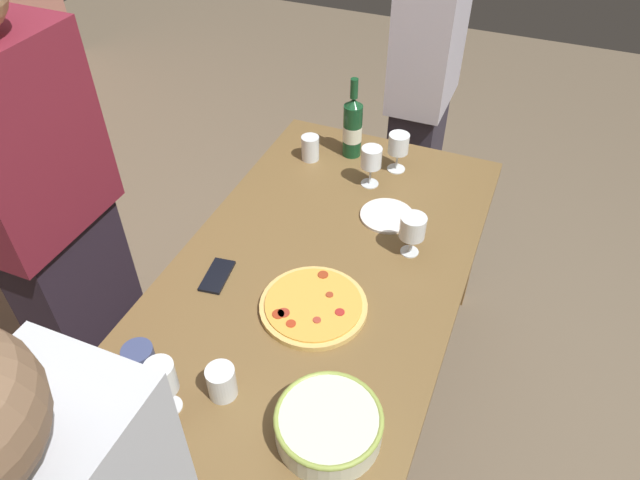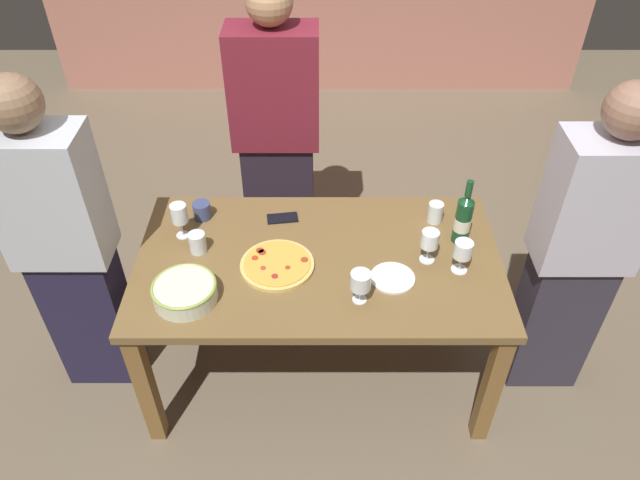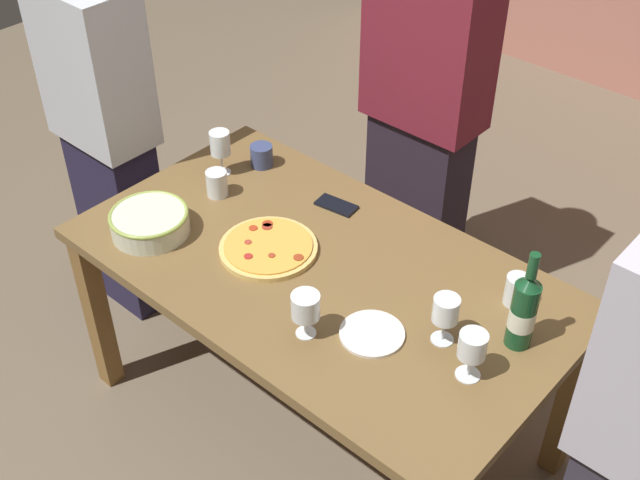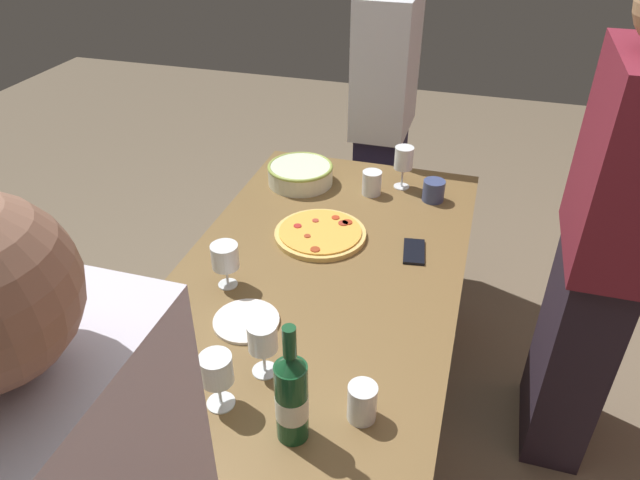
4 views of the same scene
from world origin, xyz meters
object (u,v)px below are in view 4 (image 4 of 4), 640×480
(wine_glass_far_right, at_px, (263,339))
(wine_glass_near_pizza, at_px, (225,257))
(cup_amber, at_px, (362,402))
(cup_ceramic, at_px, (372,183))
(wine_glass_by_bottle, at_px, (404,160))
(wine_glass_far_left, at_px, (217,371))
(dining_table, at_px, (320,290))
(pizza, at_px, (320,234))
(cell_phone, at_px, (414,252))
(person_guest_left, at_px, (383,124))
(cup_spare, at_px, (434,191))
(wine_bottle, at_px, (292,397))
(person_guest_right, at_px, (604,248))
(side_plate, at_px, (246,321))
(serving_bowl, at_px, (300,173))

(wine_glass_far_right, bearing_deg, wine_glass_near_pizza, -141.86)
(cup_amber, xyz_separation_m, cup_ceramic, (-1.08, -0.21, -0.00))
(wine_glass_by_bottle, xyz_separation_m, wine_glass_far_left, (1.22, -0.23, -0.01))
(dining_table, distance_m, wine_glass_far_right, 0.52)
(pizza, height_order, wine_glass_far_left, wine_glass_far_left)
(pizza, height_order, wine_glass_far_right, wine_glass_far_right)
(cell_phone, distance_m, person_guest_left, 0.96)
(dining_table, bearing_deg, cup_ceramic, 174.38)
(cup_amber, height_order, cup_spare, cup_amber)
(wine_glass_near_pizza, height_order, cup_amber, wine_glass_near_pizza)
(wine_bottle, distance_m, wine_glass_far_right, 0.21)
(pizza, height_order, wine_glass_by_bottle, wine_glass_by_bottle)
(cup_spare, bearing_deg, wine_glass_far_left, -17.45)
(cup_spare, xyz_separation_m, person_guest_right, (0.32, 0.56, 0.05))
(cell_phone, xyz_separation_m, person_guest_left, (-0.91, -0.29, 0.06))
(wine_glass_near_pizza, relative_size, side_plate, 0.77)
(pizza, relative_size, wine_glass_far_right, 2.04)
(pizza, xyz_separation_m, wine_glass_by_bottle, (-0.44, 0.21, 0.11))
(pizza, bearing_deg, side_plate, -8.64)
(wine_glass_near_pizza, xyz_separation_m, cell_phone, (-0.34, 0.53, -0.10))
(person_guest_right, bearing_deg, wine_glass_far_right, 24.24)
(wine_glass_far_right, height_order, person_guest_left, person_guest_left)
(cell_phone, bearing_deg, serving_bowl, -43.14)
(side_plate, bearing_deg, wine_glass_near_pizza, -140.00)
(serving_bowl, bearing_deg, pizza, 27.92)
(dining_table, bearing_deg, pizza, -163.80)
(cup_amber, distance_m, cup_spare, 1.10)
(cup_spare, distance_m, cell_phone, 0.38)
(dining_table, xyz_separation_m, person_guest_left, (-1.08, -0.02, 0.16))
(pizza, height_order, wine_bottle, wine_bottle)
(cup_ceramic, bearing_deg, wine_glass_far_right, -3.42)
(dining_table, xyz_separation_m, wine_glass_near_pizza, (0.17, -0.25, 0.20))
(cup_amber, distance_m, person_guest_right, 0.97)
(cup_spare, relative_size, side_plate, 0.44)
(wine_bottle, height_order, wine_glass_by_bottle, wine_bottle)
(person_guest_left, height_order, person_guest_right, person_guest_right)
(cup_amber, bearing_deg, cup_ceramic, -168.86)
(pizza, relative_size, cup_amber, 3.23)
(wine_bottle, xyz_separation_m, wine_glass_far_right, (-0.16, -0.13, -0.01))
(dining_table, xyz_separation_m, wine_glass_by_bottle, (-0.62, 0.16, 0.21))
(cup_ceramic, bearing_deg, cup_spare, 94.06)
(wine_bottle, height_order, person_guest_right, person_guest_right)
(cup_amber, relative_size, cup_ceramic, 1.05)
(cup_ceramic, bearing_deg, person_guest_left, -172.92)
(wine_bottle, relative_size, person_guest_right, 0.19)
(pizza, distance_m, person_guest_left, 0.91)
(serving_bowl, distance_m, wine_glass_near_pizza, 0.71)
(dining_table, relative_size, pizza, 4.99)
(cup_amber, relative_size, person_guest_left, 0.06)
(cup_ceramic, relative_size, side_plate, 0.50)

